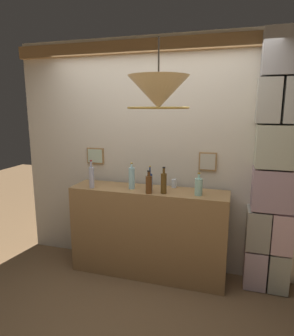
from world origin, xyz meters
TOP-DOWN VIEW (x-y plane):
  - ground_plane at (0.00, 0.00)m, footprint 12.00×12.00m
  - panelled_rear_partition at (-0.00, 1.10)m, footprint 3.41×0.15m
  - stone_pillar at (1.28, 0.94)m, footprint 0.45×0.36m
  - bar_shelf_unit at (0.00, 0.81)m, footprint 1.75×0.42m
  - liquor_bottle_rye at (0.05, 0.66)m, footprint 0.07×0.07m
  - liquor_bottle_rum at (-0.63, 0.69)m, footprint 0.06×0.06m
  - liquor_bottle_brandy at (0.56, 0.75)m, footprint 0.08×0.08m
  - liquor_bottle_bourbon at (0.20, 0.71)m, footprint 0.06×0.06m
  - liquor_bottle_whiskey at (-0.18, 0.78)m, footprint 0.07×0.07m
  - liquor_bottle_amaro at (0.03, 0.76)m, footprint 0.05×0.05m
  - glass_tumbler_rocks at (0.26, 0.96)m, footprint 0.06×0.06m
  - pendant_lamp at (0.33, -0.05)m, footprint 0.46×0.46m

SIDE VIEW (x-z plane):
  - ground_plane at x=0.00m, z-range 0.00..0.00m
  - bar_shelf_unit at x=0.00m, z-range 0.00..1.01m
  - glass_tumbler_rocks at x=0.26m, z-range 1.01..1.11m
  - liquor_bottle_brandy at x=0.56m, z-range 0.99..1.23m
  - liquor_bottle_amaro at x=0.03m, z-range 0.98..1.25m
  - liquor_bottle_rye at x=0.05m, z-range 0.99..1.24m
  - liquor_bottle_bourbon at x=0.20m, z-range 0.99..1.27m
  - liquor_bottle_whiskey at x=-0.18m, z-range 0.99..1.28m
  - liquor_bottle_rum at x=-0.63m, z-range 0.98..1.30m
  - stone_pillar at x=1.28m, z-range -0.01..2.59m
  - panelled_rear_partition at x=0.00m, z-range 0.07..2.75m
  - pendant_lamp at x=0.33m, z-range 1.76..2.26m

